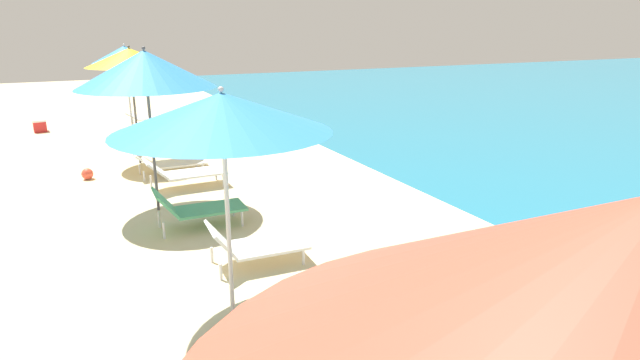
# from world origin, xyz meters

# --- Properties ---
(umbrella_fourth) EXTENTS (2.26, 2.26, 2.57)m
(umbrella_fourth) POSITION_xyz_m (-0.50, 12.16, 2.30)
(umbrella_fourth) COLOR silver
(umbrella_fourth) RESTS_ON ground
(lounger_fourth_shoreside) EXTENTS (1.34, 0.72, 0.63)m
(lounger_fourth_shoreside) POSITION_xyz_m (0.14, 13.27, 0.30)
(lounger_fourth_shoreside) COLOR white
(lounger_fourth_shoreside) RESTS_ON ground
(umbrella_fifth) EXTENTS (2.29, 2.29, 2.83)m
(umbrella_fifth) POSITION_xyz_m (-0.70, 16.10, 2.46)
(umbrella_fifth) COLOR #4C4C51
(umbrella_fifth) RESTS_ON ground
(lounger_fifth_shoreside) EXTENTS (1.58, 0.68, 0.66)m
(lounger_fifth_shoreside) POSITION_xyz_m (-0.00, 17.21, 0.34)
(lounger_fifth_shoreside) COLOR white
(lounger_fifth_shoreside) RESTS_ON ground
(lounger_fifth_inland) EXTENTS (1.43, 0.64, 0.69)m
(lounger_fifth_inland) POSITION_xyz_m (-0.25, 14.96, 0.34)
(lounger_fifth_inland) COLOR #4CA572
(lounger_fifth_inland) RESTS_ON ground
(umbrella_sixth) EXTENTS (1.95, 1.95, 2.73)m
(umbrella_sixth) POSITION_xyz_m (-0.56, 19.67, 2.46)
(umbrella_sixth) COLOR #4C4C51
(umbrella_sixth) RESTS_ON ground
(lounger_sixth_shoreside) EXTENTS (1.41, 0.75, 0.62)m
(lounger_sixth_shoreside) POSITION_xyz_m (0.28, 20.62, 0.31)
(lounger_sixth_shoreside) COLOR white
(lounger_sixth_shoreside) RESTS_ON ground
(lounger_sixth_inland) EXTENTS (1.53, 0.71, 0.57)m
(lounger_sixth_inland) POSITION_xyz_m (-0.11, 18.39, 0.28)
(lounger_sixth_inland) COLOR white
(lounger_sixth_inland) RESTS_ON ground
(umbrella_farthest) EXTENTS (1.90, 1.90, 2.65)m
(umbrella_farthest) POSITION_xyz_m (-0.26, 23.74, 2.33)
(umbrella_farthest) COLOR silver
(umbrella_farthest) RESTS_ON ground
(lounger_farthest_shoreside) EXTENTS (1.37, 0.84, 0.48)m
(lounger_farthest_shoreside) POSITION_xyz_m (0.30, 24.72, 0.26)
(lounger_farthest_shoreside) COLOR white
(lounger_farthest_shoreside) RESTS_ON ground
(beach_ball) EXTENTS (0.24, 0.24, 0.24)m
(beach_ball) POSITION_xyz_m (-1.75, 18.73, 0.12)
(beach_ball) COLOR #E54C38
(beach_ball) RESTS_ON ground
(cooler_box) EXTENTS (0.41, 0.49, 0.38)m
(cooler_box) POSITION_xyz_m (-2.84, 25.02, 0.19)
(cooler_box) COLOR red
(cooler_box) RESTS_ON ground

